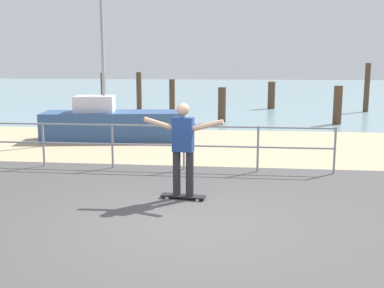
# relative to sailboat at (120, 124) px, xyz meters

# --- Properties ---
(ground_plane) EXTENTS (24.00, 10.00, 0.04)m
(ground_plane) POSITION_rel_sailboat_xyz_m (3.03, -8.57, -0.52)
(ground_plane) COLOR #474444
(ground_plane) RESTS_ON ground
(beach_strip) EXTENTS (24.00, 6.00, 0.04)m
(beach_strip) POSITION_rel_sailboat_xyz_m (3.03, -0.57, -0.52)
(beach_strip) COLOR tan
(beach_strip) RESTS_ON ground
(sea_surface) EXTENTS (72.00, 50.00, 0.04)m
(sea_surface) POSITION_rel_sailboat_xyz_m (3.03, 27.43, -0.52)
(sea_surface) COLOR #75939E
(sea_surface) RESTS_ON ground
(railing_fence) EXTENTS (11.66, 0.05, 1.05)m
(railing_fence) POSITION_rel_sailboat_xyz_m (0.09, -3.97, 0.18)
(railing_fence) COLOR gray
(railing_fence) RESTS_ON ground
(sailboat) EXTENTS (5.06, 2.07, 5.45)m
(sailboat) POSITION_rel_sailboat_xyz_m (0.00, 0.00, 0.00)
(sailboat) COLOR #335184
(sailboat) RESTS_ON ground
(skateboard) EXTENTS (0.82, 0.31, 0.08)m
(skateboard) POSITION_rel_sailboat_xyz_m (2.87, -6.24, -0.46)
(skateboard) COLOR black
(skateboard) RESTS_ON ground
(skateboarder) EXTENTS (1.44, 0.29, 1.65)m
(skateboarder) POSITION_rel_sailboat_xyz_m (2.87, -6.24, 0.49)
(skateboarder) COLOR #26262B
(skateboarder) RESTS_ON skateboard
(groyne_post_0) EXTENTS (0.27, 0.27, 1.88)m
(groyne_post_0) POSITION_rel_sailboat_xyz_m (-3.86, 10.74, 0.41)
(groyne_post_0) COLOR #513826
(groyne_post_0) RESTS_ON ground
(groyne_post_1) EXTENTS (0.27, 0.27, 1.93)m
(groyne_post_1) POSITION_rel_sailboat_xyz_m (-1.59, 9.56, 0.44)
(groyne_post_1) COLOR #513826
(groyne_post_1) RESTS_ON ground
(groyne_post_2) EXTENTS (0.25, 0.25, 1.69)m
(groyne_post_2) POSITION_rel_sailboat_xyz_m (0.69, 6.17, 0.32)
(groyne_post_2) COLOR #513826
(groyne_post_2) RESTS_ON ground
(groyne_post_3) EXTENTS (0.32, 0.32, 1.44)m
(groyne_post_3) POSITION_rel_sailboat_xyz_m (2.97, 4.76, 0.19)
(groyne_post_3) COLOR #513826
(groyne_post_3) RESTS_ON ground
(groyne_post_4) EXTENTS (0.38, 0.38, 1.43)m
(groyne_post_4) POSITION_rel_sailboat_xyz_m (5.24, 10.64, 0.19)
(groyne_post_4) COLOR #513826
(groyne_post_4) RESTS_ON ground
(groyne_post_5) EXTENTS (0.33, 0.33, 1.53)m
(groyne_post_5) POSITION_rel_sailboat_xyz_m (7.52, 4.63, 0.24)
(groyne_post_5) COLOR #513826
(groyne_post_5) RESTS_ON ground
(groyne_post_6) EXTENTS (0.26, 0.26, 2.40)m
(groyne_post_6) POSITION_rel_sailboat_xyz_m (9.79, 9.60, 0.67)
(groyne_post_6) COLOR #513826
(groyne_post_6) RESTS_ON ground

